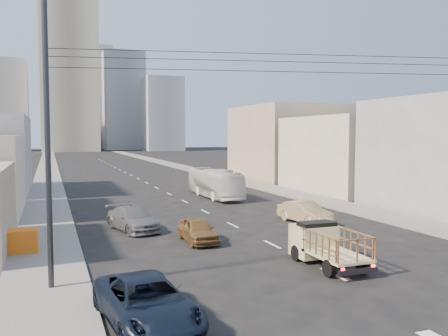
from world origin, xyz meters
TOP-DOWN VIEW (x-y plane):
  - ground at (0.00, 0.00)m, footprint 420.00×420.00m
  - sidewalk_left at (-11.75, 70.00)m, footprint 3.50×180.00m
  - sidewalk_right at (11.75, 70.00)m, footprint 3.50×180.00m
  - lane_dashes at (0.00, 53.00)m, footprint 0.15×104.00m
  - flatbed_pickup at (0.45, 3.30)m, footprint 1.95×4.41m
  - navy_pickup at (-8.67, -0.67)m, footprint 3.10×5.64m
  - city_bus at (3.52, 27.81)m, footprint 2.45×9.95m
  - sedan_brown at (-3.67, 10.04)m, footprint 1.62×4.00m
  - sedan_tan at (4.93, 12.99)m, footprint 2.24×4.68m
  - sedan_grey at (-6.60, 14.57)m, footprint 3.17×5.34m
  - streetlamp_left at (-11.39, 4.00)m, footprint 2.36×0.25m
  - overhead_wires at (0.00, 1.50)m, footprint 23.01×5.02m
  - crate_stack at (-13.00, 10.52)m, footprint 1.80×1.20m
  - bldg_right_mid at (19.50, 28.00)m, footprint 11.00×14.00m
  - bldg_right_far at (20.00, 44.00)m, footprint 12.00×16.00m
  - high_rise_tower at (-4.00, 170.00)m, footprint 20.00×20.00m
  - midrise_ne at (18.00, 185.00)m, footprint 16.00×16.00m
  - midrise_nw at (-26.00, 180.00)m, footprint 15.00×15.00m
  - midrise_back at (6.00, 200.00)m, footprint 18.00×18.00m
  - midrise_east at (30.00, 165.00)m, footprint 14.00×14.00m

SIDE VIEW (x-z plane):
  - ground at x=0.00m, z-range 0.00..0.00m
  - lane_dashes at x=0.00m, z-range 0.00..0.01m
  - sidewalk_left at x=-11.75m, z-range 0.00..0.12m
  - sidewalk_right at x=11.75m, z-range 0.00..0.12m
  - sedan_brown at x=-3.67m, z-range 0.00..1.36m
  - crate_stack at x=-13.00m, z-range 0.12..1.26m
  - sedan_grey at x=-6.60m, z-range 0.00..1.45m
  - sedan_tan at x=4.93m, z-range 0.00..1.48m
  - navy_pickup at x=-8.67m, z-range 0.00..1.50m
  - flatbed_pickup at x=0.45m, z-range 0.14..2.04m
  - city_bus at x=3.52m, z-range 0.00..2.76m
  - bldg_right_mid at x=19.50m, z-range 0.00..8.00m
  - bldg_right_far at x=20.00m, z-range 0.00..10.00m
  - streetlamp_left at x=-11.39m, z-range 0.44..12.44m
  - overhead_wires at x=0.00m, z-range 8.60..9.33m
  - midrise_east at x=30.00m, z-range 0.00..28.00m
  - midrise_nw at x=-26.00m, z-range 0.00..34.00m
  - midrise_ne at x=18.00m, z-range 0.00..40.00m
  - midrise_back at x=6.00m, z-range 0.00..44.00m
  - high_rise_tower at x=-4.00m, z-range 0.00..60.00m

